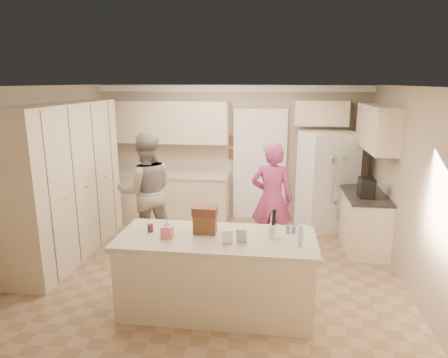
# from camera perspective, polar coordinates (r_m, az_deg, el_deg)

# --- Properties ---
(floor) EXTENTS (5.20, 4.60, 0.02)m
(floor) POSITION_cam_1_polar(r_m,az_deg,el_deg) (6.04, -1.40, -12.47)
(floor) COLOR #9A7D5F
(floor) RESTS_ON ground
(ceiling) EXTENTS (5.20, 4.60, 0.02)m
(ceiling) POSITION_cam_1_polar(r_m,az_deg,el_deg) (5.41, -1.57, 13.25)
(ceiling) COLOR white
(ceiling) RESTS_ON wall_back
(wall_back) EXTENTS (5.20, 0.02, 2.60)m
(wall_back) POSITION_cam_1_polar(r_m,az_deg,el_deg) (7.82, 1.12, 3.77)
(wall_back) COLOR tan
(wall_back) RESTS_ON ground
(wall_front) EXTENTS (5.20, 0.02, 2.60)m
(wall_front) POSITION_cam_1_polar(r_m,az_deg,el_deg) (3.43, -7.47, -9.68)
(wall_front) COLOR tan
(wall_front) RESTS_ON ground
(wall_left) EXTENTS (0.02, 4.60, 2.60)m
(wall_left) POSITION_cam_1_polar(r_m,az_deg,el_deg) (6.51, -24.83, 0.43)
(wall_left) COLOR tan
(wall_left) RESTS_ON ground
(wall_right) EXTENTS (0.02, 4.60, 2.60)m
(wall_right) POSITION_cam_1_polar(r_m,az_deg,el_deg) (5.80, 24.95, -1.10)
(wall_right) COLOR tan
(wall_right) RESTS_ON ground
(crown_back) EXTENTS (5.20, 0.08, 0.12)m
(crown_back) POSITION_cam_1_polar(r_m,az_deg,el_deg) (7.66, 1.12, 12.81)
(crown_back) COLOR white
(crown_back) RESTS_ON wall_back
(pantry_bank) EXTENTS (0.60, 2.60, 2.35)m
(pantry_bank) POSITION_cam_1_polar(r_m,az_deg,el_deg) (6.54, -21.51, -0.31)
(pantry_bank) COLOR beige
(pantry_bank) RESTS_ON floor
(back_base_cab) EXTENTS (2.20, 0.60, 0.88)m
(back_base_cab) POSITION_cam_1_polar(r_m,az_deg,el_deg) (7.93, -7.46, -2.59)
(back_base_cab) COLOR beige
(back_base_cab) RESTS_ON floor
(back_countertop) EXTENTS (2.24, 0.63, 0.04)m
(back_countertop) POSITION_cam_1_polar(r_m,az_deg,el_deg) (7.80, -7.58, 0.63)
(back_countertop) COLOR beige
(back_countertop) RESTS_ON back_base_cab
(back_upper_cab) EXTENTS (2.20, 0.35, 0.80)m
(back_upper_cab) POSITION_cam_1_polar(r_m,az_deg,el_deg) (7.77, -7.56, 8.06)
(back_upper_cab) COLOR beige
(back_upper_cab) RESTS_ON wall_back
(doorway_opening) EXTENTS (0.90, 0.06, 2.10)m
(doorway_opening) POSITION_cam_1_polar(r_m,az_deg,el_deg) (7.80, 5.10, 1.82)
(doorway_opening) COLOR black
(doorway_opening) RESTS_ON floor
(doorway_casing) EXTENTS (1.02, 0.03, 2.22)m
(doorway_casing) POSITION_cam_1_polar(r_m,az_deg,el_deg) (7.77, 5.09, 1.77)
(doorway_casing) COLOR white
(doorway_casing) RESTS_ON floor
(wall_frame_upper) EXTENTS (0.15, 0.02, 0.20)m
(wall_frame_upper) POSITION_cam_1_polar(r_m,az_deg,el_deg) (7.74, 1.24, 5.54)
(wall_frame_upper) COLOR brown
(wall_frame_upper) RESTS_ON wall_back
(wall_frame_lower) EXTENTS (0.15, 0.02, 0.20)m
(wall_frame_lower) POSITION_cam_1_polar(r_m,az_deg,el_deg) (7.79, 1.23, 3.57)
(wall_frame_lower) COLOR brown
(wall_frame_lower) RESTS_ON wall_back
(refrigerator) EXTENTS (1.09, 0.98, 1.80)m
(refrigerator) POSITION_cam_1_polar(r_m,az_deg,el_deg) (7.46, 14.49, -0.31)
(refrigerator) COLOR white
(refrigerator) RESTS_ON floor
(fridge_seam) EXTENTS (0.02, 0.02, 1.78)m
(fridge_seam) POSITION_cam_1_polar(r_m,az_deg,el_deg) (7.12, 14.82, -1.00)
(fridge_seam) COLOR gray
(fridge_seam) RESTS_ON refrigerator
(fridge_dispenser) EXTENTS (0.22, 0.03, 0.35)m
(fridge_dispenser) POSITION_cam_1_polar(r_m,az_deg,el_deg) (7.02, 13.18, 1.00)
(fridge_dispenser) COLOR black
(fridge_dispenser) RESTS_ON refrigerator
(fridge_handle_l) EXTENTS (0.02, 0.02, 0.85)m
(fridge_handle_l) POSITION_cam_1_polar(r_m,az_deg,el_deg) (7.06, 14.51, 0.16)
(fridge_handle_l) COLOR silver
(fridge_handle_l) RESTS_ON refrigerator
(fridge_handle_r) EXTENTS (0.02, 0.02, 0.85)m
(fridge_handle_r) POSITION_cam_1_polar(r_m,az_deg,el_deg) (7.07, 15.31, 0.13)
(fridge_handle_r) COLOR silver
(fridge_handle_r) RESTS_ON refrigerator
(over_fridge_cab) EXTENTS (0.95, 0.35, 0.45)m
(over_fridge_cab) POSITION_cam_1_polar(r_m,az_deg,el_deg) (7.54, 13.72, 9.14)
(over_fridge_cab) COLOR beige
(over_fridge_cab) RESTS_ON wall_back
(right_base_cab) EXTENTS (0.60, 1.20, 0.88)m
(right_base_cab) POSITION_cam_1_polar(r_m,az_deg,el_deg) (6.88, 19.32, -5.84)
(right_base_cab) COLOR beige
(right_base_cab) RESTS_ON floor
(right_countertop) EXTENTS (0.63, 1.24, 0.04)m
(right_countertop) POSITION_cam_1_polar(r_m,az_deg,el_deg) (6.75, 19.54, -2.15)
(right_countertop) COLOR #2D2B28
(right_countertop) RESTS_ON right_base_cab
(right_upper_cab) EXTENTS (0.35, 1.50, 0.70)m
(right_upper_cab) POSITION_cam_1_polar(r_m,az_deg,el_deg) (6.78, 21.04, 6.86)
(right_upper_cab) COLOR beige
(right_upper_cab) RESTS_ON wall_right
(coffee_maker) EXTENTS (0.22, 0.28, 0.30)m
(coffee_maker) POSITION_cam_1_polar(r_m,az_deg,el_deg) (6.51, 19.67, -1.18)
(coffee_maker) COLOR black
(coffee_maker) RESTS_ON right_countertop
(island_base) EXTENTS (2.20, 0.90, 0.88)m
(island_base) POSITION_cam_1_polar(r_m,az_deg,el_deg) (4.84, -1.06, -13.54)
(island_base) COLOR beige
(island_base) RESTS_ON floor
(island_top) EXTENTS (2.28, 0.96, 0.05)m
(island_top) POSITION_cam_1_polar(r_m,az_deg,el_deg) (4.64, -1.08, -8.49)
(island_top) COLOR beige
(island_top) RESTS_ON island_base
(utensil_crock) EXTENTS (0.13, 0.13, 0.15)m
(utensil_crock) POSITION_cam_1_polar(r_m,az_deg,el_deg) (4.61, 7.09, -7.44)
(utensil_crock) COLOR white
(utensil_crock) RESTS_ON island_top
(tissue_box) EXTENTS (0.13, 0.13, 0.14)m
(tissue_box) POSITION_cam_1_polar(r_m,az_deg,el_deg) (4.63, -8.08, -7.46)
(tissue_box) COLOR #E2867F
(tissue_box) RESTS_ON island_top
(tissue_plume) EXTENTS (0.08, 0.08, 0.08)m
(tissue_plume) POSITION_cam_1_polar(r_m,az_deg,el_deg) (4.59, -8.13, -6.17)
(tissue_plume) COLOR white
(tissue_plume) RESTS_ON tissue_box
(dollhouse_body) EXTENTS (0.26, 0.18, 0.22)m
(dollhouse_body) POSITION_cam_1_polar(r_m,az_deg,el_deg) (4.71, -2.73, -6.42)
(dollhouse_body) COLOR brown
(dollhouse_body) RESTS_ON island_top
(dollhouse_roof) EXTENTS (0.28, 0.20, 0.10)m
(dollhouse_roof) POSITION_cam_1_polar(r_m,az_deg,el_deg) (4.66, -2.75, -4.57)
(dollhouse_roof) COLOR #592D1E
(dollhouse_roof) RESTS_ON dollhouse_body
(jam_jar) EXTENTS (0.07, 0.07, 0.09)m
(jam_jar) POSITION_cam_1_polar(r_m,az_deg,el_deg) (4.84, -10.48, -6.90)
(jam_jar) COLOR #59263F
(jam_jar) RESTS_ON island_top
(greeting_card_a) EXTENTS (0.12, 0.06, 0.16)m
(greeting_card_a) POSITION_cam_1_polar(r_m,az_deg,el_deg) (4.40, 0.48, -8.30)
(greeting_card_a) COLOR white
(greeting_card_a) RESTS_ON island_top
(greeting_card_b) EXTENTS (0.12, 0.05, 0.16)m
(greeting_card_b) POSITION_cam_1_polar(r_m,az_deg,el_deg) (4.43, 2.50, -8.15)
(greeting_card_b) COLOR silver
(greeting_card_b) RESTS_ON island_top
(water_bottle) EXTENTS (0.07, 0.07, 0.24)m
(water_bottle) POSITION_cam_1_polar(r_m,az_deg,el_deg) (4.42, 11.02, -7.93)
(water_bottle) COLOR silver
(water_bottle) RESTS_ON island_top
(shaker_salt) EXTENTS (0.05, 0.05, 0.09)m
(shaker_salt) POSITION_cam_1_polar(r_m,az_deg,el_deg) (4.78, 9.15, -7.10)
(shaker_salt) COLOR #4A6DA7
(shaker_salt) RESTS_ON island_top
(shaker_pepper) EXTENTS (0.05, 0.05, 0.09)m
(shaker_pepper) POSITION_cam_1_polar(r_m,az_deg,el_deg) (4.78, 10.00, -7.12)
(shaker_pepper) COLOR #4A6DA7
(shaker_pepper) RESTS_ON island_top
(teen_boy) EXTENTS (1.12, 1.02, 1.89)m
(teen_boy) POSITION_cam_1_polar(r_m,az_deg,el_deg) (6.50, -11.03, -1.80)
(teen_boy) COLOR gray
(teen_boy) RESTS_ON floor
(teen_girl) EXTENTS (0.69, 0.48, 1.79)m
(teen_girl) POSITION_cam_1_polar(r_m,az_deg,el_deg) (6.18, 6.84, -2.91)
(teen_girl) COLOR #C33780
(teen_girl) RESTS_ON floor
(fridge_magnets) EXTENTS (0.76, 0.02, 1.44)m
(fridge_magnets) POSITION_cam_1_polar(r_m,az_deg,el_deg) (7.11, 14.83, -1.02)
(fridge_magnets) COLOR tan
(fridge_magnets) RESTS_ON refrigerator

